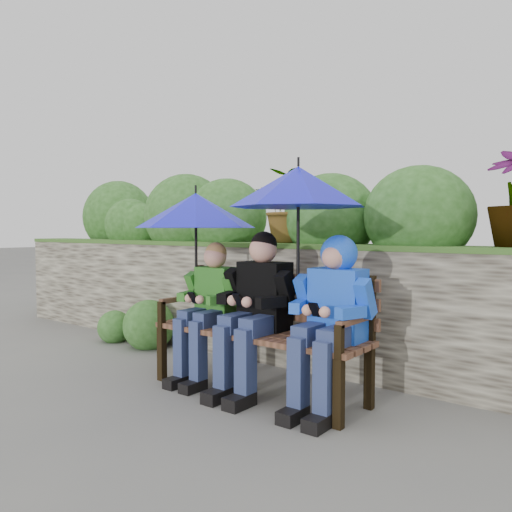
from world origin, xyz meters
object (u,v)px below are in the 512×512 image
Objects in this scene: park_bench at (263,323)px; umbrella_right at (298,187)px; boy_left at (209,304)px; boy_right at (331,308)px; boy_middle at (256,305)px; umbrella_left at (196,211)px.

umbrella_right is at bearing -4.35° from park_bench.
boy_right is (1.04, 0.01, 0.07)m from boy_left.
umbrella_right is at bearing 3.40° from boy_left.
boy_middle reaches higher than boy_left.
boy_right is at bearing -0.83° from umbrella_left.
boy_left is at bearing -171.51° from park_bench.
umbrella_left is at bearing 171.18° from boy_left.
boy_middle reaches higher than park_bench.
boy_left is 1.12× the size of umbrella_right.
park_bench is at bearing 175.65° from umbrella_right.
umbrella_left is at bearing -178.65° from umbrella_right.
boy_right is 1.18× the size of umbrella_right.
boy_left reaches higher than park_bench.
umbrella_right reaches higher than boy_right.
park_bench is 1.01m from umbrella_left.
park_bench is 1.54× the size of boy_left.
boy_middle is at bearing -93.35° from park_bench.
boy_right is at bearing 1.47° from boy_middle.
boy_left is at bearing -179.64° from boy_right.
boy_left is 0.94× the size of boy_right.
boy_middle is (-0.00, -0.08, 0.14)m from park_bench.
park_bench is at bearing 86.65° from boy_middle.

